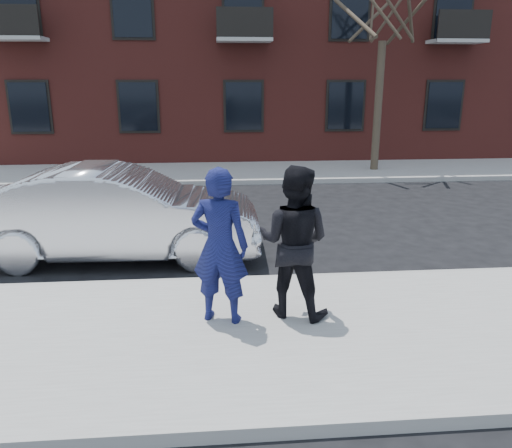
{
  "coord_description": "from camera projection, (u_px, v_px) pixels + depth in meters",
  "views": [
    {
      "loc": [
        -1.04,
        -5.75,
        3.14
      ],
      "look_at": [
        -0.52,
        0.4,
        1.35
      ],
      "focal_mm": 35.0,
      "sensor_mm": 36.0,
      "label": 1
    }
  ],
  "objects": [
    {
      "name": "ground",
      "position": [
        298.0,
        332.0,
        6.46
      ],
      "size": [
        100.0,
        100.0,
        0.0
      ],
      "primitive_type": "plane",
      "color": "black",
      "rests_on": "ground"
    },
    {
      "name": "near_sidewalk",
      "position": [
        302.0,
        336.0,
        6.2
      ],
      "size": [
        50.0,
        3.5,
        0.15
      ],
      "primitive_type": "cube",
      "color": "gray",
      "rests_on": "ground"
    },
    {
      "name": "near_curb",
      "position": [
        282.0,
        280.0,
        7.92
      ],
      "size": [
        50.0,
        0.1,
        0.15
      ],
      "primitive_type": "cube",
      "color": "#999691",
      "rests_on": "ground"
    },
    {
      "name": "far_sidewalk",
      "position": [
        244.0,
        172.0,
        17.21
      ],
      "size": [
        50.0,
        3.5,
        0.15
      ],
      "primitive_type": "cube",
      "color": "gray",
      "rests_on": "ground"
    },
    {
      "name": "far_curb",
      "position": [
        248.0,
        182.0,
        15.48
      ],
      "size": [
        50.0,
        0.1,
        0.15
      ],
      "primitive_type": "cube",
      "color": "#999691",
      "rests_on": "ground"
    },
    {
      "name": "apartment_building",
      "position": [
        279.0,
        9.0,
        22.13
      ],
      "size": [
        24.3,
        10.3,
        12.3
      ],
      "color": "maroon",
      "rests_on": "ground"
    },
    {
      "name": "street_tree",
      "position": [
        385.0,
        2.0,
        15.82
      ],
      "size": [
        3.6,
        3.6,
        6.8
      ],
      "color": "#382D21",
      "rests_on": "far_sidewalk"
    },
    {
      "name": "silver_sedan",
      "position": [
        118.0,
        213.0,
        8.95
      ],
      "size": [
        5.12,
        1.92,
        1.67
      ],
      "primitive_type": "imported",
      "rotation": [
        0.0,
        0.0,
        1.54
      ],
      "color": "silver",
      "rests_on": "ground"
    },
    {
      "name": "man_hoodie",
      "position": [
        220.0,
        246.0,
        6.21
      ],
      "size": [
        0.84,
        0.67,
        2.0
      ],
      "rotation": [
        0.0,
        0.0,
        2.86
      ],
      "color": "navy",
      "rests_on": "near_sidewalk"
    },
    {
      "name": "man_peacoat",
      "position": [
        294.0,
        242.0,
        6.39
      ],
      "size": [
        1.19,
        1.09,
        1.98
      ],
      "rotation": [
        0.0,
        0.0,
        2.71
      ],
      "color": "black",
      "rests_on": "near_sidewalk"
    }
  ]
}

